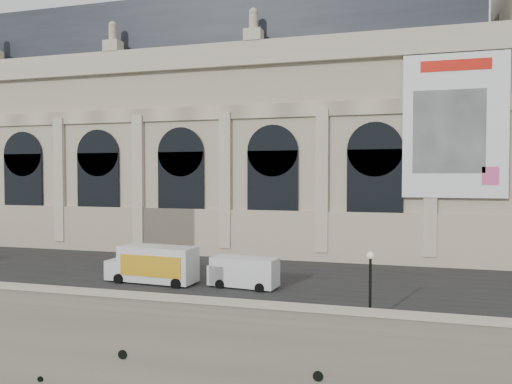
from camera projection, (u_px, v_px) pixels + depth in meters
quay at (252, 264)px, 64.71m from camera, size 160.00×70.00×6.00m
street at (186, 271)px, 44.41m from camera, size 160.00×24.00×0.06m
parapet at (99, 301)px, 31.51m from camera, size 160.00×1.40×1.21m
museum at (196, 133)px, 61.77m from camera, size 69.00×18.70×29.10m
van_c at (241, 272)px, 37.84m from camera, size 5.41×2.60×2.33m
box_truck at (153, 265)px, 39.36m from camera, size 7.48×3.04×2.96m
lamp_right at (370, 288)px, 28.59m from camera, size 0.43×0.43×4.20m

